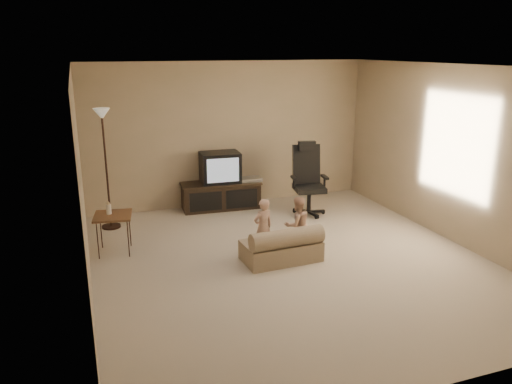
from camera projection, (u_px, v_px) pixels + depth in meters
floor at (290, 261)px, 6.58m from camera, size 5.50×5.50×0.00m
room_shell at (293, 148)px, 6.16m from camera, size 5.50×5.50×5.50m
tv_stand at (221, 185)px, 8.64m from camera, size 1.41×0.59×0.99m
office_chair at (308, 189)px, 8.36m from camera, size 0.65×0.68×1.21m
side_table at (112, 216)px, 6.73m from camera, size 0.56×0.56×0.74m
floor_lamp at (104, 142)px, 7.44m from camera, size 0.29×0.29×1.86m
child_sofa at (283, 247)px, 6.53m from camera, size 1.03×0.62×0.49m
toddler_left at (263, 228)px, 6.65m from camera, size 0.34×0.28×0.80m
toddler_right at (297, 225)px, 6.77m from camera, size 0.40×0.24×0.79m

